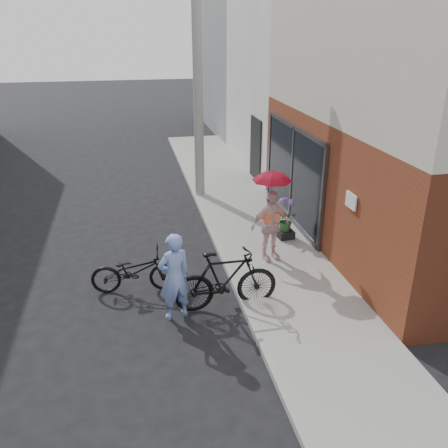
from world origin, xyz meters
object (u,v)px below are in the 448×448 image
object	(u,v)px
utility_pole	(198,80)
kimono_woman	(270,226)
officer	(174,277)
planter	(285,234)
bike_right	(226,280)
bike_left	(135,271)

from	to	relation	value
utility_pole	kimono_woman	bearing A→B (deg)	-79.92
officer	planter	world-z (taller)	officer
kimono_woman	bike_right	bearing A→B (deg)	-144.27
bike_left	officer	bearing A→B (deg)	-141.68
utility_pole	officer	bearing A→B (deg)	-102.95
bike_left	planter	size ratio (longest dim) A/B	4.68
kimono_woman	planter	world-z (taller)	kimono_woman
officer	bike_left	size ratio (longest dim) A/B	0.96
bike_left	bike_right	bearing A→B (deg)	-114.75
officer	kimono_woman	world-z (taller)	kimono_woman
bike_right	kimono_woman	distance (m)	2.08
officer	utility_pole	bearing A→B (deg)	-120.64
officer	bike_left	bearing A→B (deg)	-74.78
officer	bike_right	size ratio (longest dim) A/B	0.84
utility_pole	bike_left	world-z (taller)	utility_pole
utility_pole	bike_left	xyz separation A→B (m)	(-2.14, -5.25, -3.05)
officer	bike_left	distance (m)	1.32
bike_left	utility_pole	bearing A→B (deg)	-16.76
officer	planter	distance (m)	4.05
utility_pole	bike_left	size ratio (longest dim) A/B	4.05
bike_right	planter	world-z (taller)	bike_right
bike_left	planter	distance (m)	4.02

